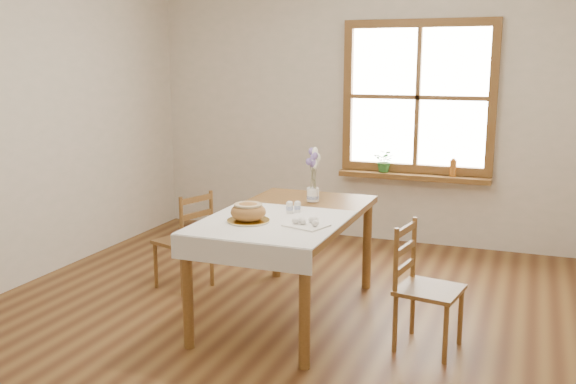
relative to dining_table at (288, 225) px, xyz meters
name	(u,v)px	position (x,y,z in m)	size (l,w,h in m)	color
ground	(272,330)	(0.00, -0.30, -0.66)	(5.00, 5.00, 0.00)	brown
room_walls	(271,75)	(0.00, -0.30, 1.04)	(4.60, 5.10, 2.65)	beige
window	(418,97)	(0.50, 2.17, 0.79)	(1.46, 0.08, 1.46)	brown
window_sill	(414,176)	(0.50, 2.10, 0.03)	(1.46, 0.20, 0.05)	brown
dining_table	(288,225)	(0.00, 0.00, 0.00)	(0.90, 1.60, 0.75)	brown
table_linen	(271,222)	(0.00, -0.30, 0.09)	(0.91, 0.99, 0.01)	white
chair_left	(183,239)	(-0.99, 0.23, -0.27)	(0.37, 0.39, 0.79)	brown
chair_right	(430,288)	(1.03, -0.20, -0.26)	(0.37, 0.39, 0.80)	brown
bread_plate	(248,221)	(-0.14, -0.37, 0.10)	(0.27, 0.27, 0.01)	white
bread_loaf	(248,210)	(-0.14, -0.37, 0.17)	(0.23, 0.23, 0.13)	#976235
egg_napkin	(306,225)	(0.25, -0.33, 0.10)	(0.25, 0.21, 0.01)	white
eggs	(306,221)	(0.25, -0.33, 0.13)	(0.19, 0.17, 0.04)	white
salt_shaker	(290,207)	(0.03, -0.05, 0.14)	(0.05, 0.05, 0.09)	white
pepper_shaker	(297,206)	(0.07, 0.00, 0.14)	(0.04, 0.04, 0.08)	white
flower_vase	(313,196)	(0.05, 0.39, 0.14)	(0.09, 0.09, 0.10)	white
lavender_bouquet	(313,169)	(0.05, 0.39, 0.34)	(0.16, 0.16, 0.30)	#675393
potted_plant	(385,163)	(0.21, 2.10, 0.14)	(0.20, 0.22, 0.17)	#2F702C
amber_bottle	(453,167)	(0.87, 2.10, 0.14)	(0.06, 0.06, 0.17)	#A65F1E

